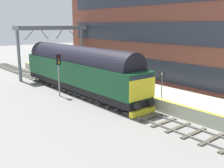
{
  "coord_description": "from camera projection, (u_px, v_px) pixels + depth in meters",
  "views": [
    {
      "loc": [
        -13.87,
        -17.77,
        6.71
      ],
      "look_at": [
        0.2,
        -0.68,
        1.74
      ],
      "focal_mm": 42.69,
      "sensor_mm": 36.0,
      "label": 1
    }
  ],
  "objects": [
    {
      "name": "ground_plane",
      "position": [
        105.0,
        102.0,
        23.46
      ],
      "size": [
        140.0,
        140.0,
        0.0
      ],
      "primitive_type": "plane",
      "color": "gray",
      "rests_on": "ground"
    },
    {
      "name": "station_platform",
      "position": [
        135.0,
        90.0,
        25.58
      ],
      "size": [
        4.0,
        44.0,
        1.01
      ],
      "color": "#AFB69C",
      "rests_on": "ground"
    },
    {
      "name": "signal_post_mid",
      "position": [
        59.0,
        69.0,
        24.92
      ],
      "size": [
        0.44,
        0.22,
        4.01
      ],
      "color": "gray",
      "rests_on": "ground"
    },
    {
      "name": "diesel_locomotive",
      "position": [
        78.0,
        68.0,
        26.17
      ],
      "size": [
        2.74,
        18.0,
        4.68
      ],
      "color": "black",
      "rests_on": "ground"
    },
    {
      "name": "track_main",
      "position": [
        105.0,
        102.0,
        23.45
      ],
      "size": [
        2.5,
        60.0,
        0.15
      ],
      "color": "slate",
      "rests_on": "ground"
    },
    {
      "name": "overhead_footbridge",
      "position": [
        52.0,
        32.0,
        33.63
      ],
      "size": [
        9.3,
        2.0,
        6.54
      ],
      "color": "slate",
      "rests_on": "ground"
    },
    {
      "name": "platform_number_sign",
      "position": [
        162.0,
        81.0,
        20.82
      ],
      "size": [
        0.1,
        0.44,
        2.12
      ],
      "color": "slate",
      "rests_on": "station_platform"
    }
  ]
}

